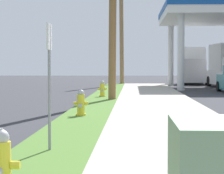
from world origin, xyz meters
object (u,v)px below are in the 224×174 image
at_px(fire_hydrant_nearest, 1,167).
at_px(fire_hydrant_second, 81,104).
at_px(truck_silver_at_forecourt, 193,67).
at_px(street_sign_post, 49,60).
at_px(fire_hydrant_third, 102,89).
at_px(utility_pole_background, 121,23).

xyz_separation_m(fire_hydrant_nearest, fire_hydrant_second, (-0.07, 9.06, 0.00)).
bearing_deg(fire_hydrant_second, fire_hydrant_nearest, -89.57).
height_order(fire_hydrant_nearest, truck_silver_at_forecourt, truck_silver_at_forecourt).
xyz_separation_m(street_sign_post, truck_silver_at_forecourt, (6.54, 35.27, -0.15)).
xyz_separation_m(fire_hydrant_second, fire_hydrant_third, (0.06, 9.09, 0.00)).
height_order(fire_hydrant_nearest, fire_hydrant_second, same).
relative_size(fire_hydrant_nearest, fire_hydrant_second, 1.00).
bearing_deg(truck_silver_at_forecourt, street_sign_post, -100.50).
relative_size(fire_hydrant_nearest, truck_silver_at_forecourt, 0.11).
bearing_deg(fire_hydrant_nearest, fire_hydrant_second, 90.43).
xyz_separation_m(utility_pole_background, truck_silver_at_forecourt, (6.08, 2.62, -3.50)).
bearing_deg(truck_silver_at_forecourt, fire_hydrant_nearest, -99.69).
bearing_deg(street_sign_post, fire_hydrant_nearest, -90.27).
xyz_separation_m(fire_hydrant_nearest, fire_hydrant_third, (-0.00, 18.15, 0.00)).
height_order(utility_pole_background, truck_silver_at_forecourt, utility_pole_background).
bearing_deg(utility_pole_background, fire_hydrant_second, -91.16).
bearing_deg(fire_hydrant_nearest, street_sign_post, 89.73).
distance_m(utility_pole_background, truck_silver_at_forecourt, 7.49).
height_order(fire_hydrant_third, street_sign_post, street_sign_post).
xyz_separation_m(fire_hydrant_third, truck_silver_at_forecourt, (6.56, 20.24, 1.04)).
bearing_deg(fire_hydrant_second, utility_pole_background, 88.84).
height_order(fire_hydrant_second, street_sign_post, street_sign_post).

